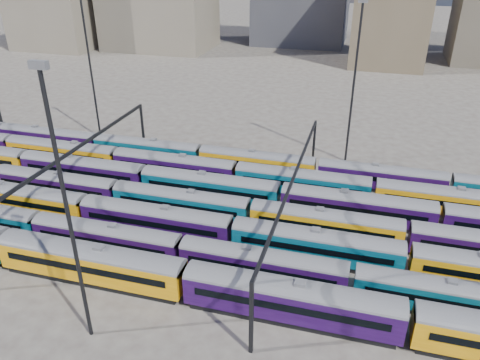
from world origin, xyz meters
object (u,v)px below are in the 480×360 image
(rake_0, at_px, (91,259))
(rake_2, at_px, (233,229))
(mast_2, at_px, (66,206))
(rake_1, at_px, (106,235))

(rake_0, distance_m, rake_2, 16.21)
(rake_2, bearing_deg, mast_2, -117.51)
(rake_0, relative_size, rake_2, 0.91)
(rake_2, relative_size, mast_2, 4.62)
(mast_2, bearing_deg, rake_2, 62.49)
(rake_2, xyz_separation_m, mast_2, (-8.85, -17.00, 11.42))
(rake_0, xyz_separation_m, rake_2, (12.75, 10.00, -0.23))
(rake_0, bearing_deg, rake_1, 102.53)
(rake_1, distance_m, mast_2, 17.41)
(rake_1, bearing_deg, mast_2, -67.33)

